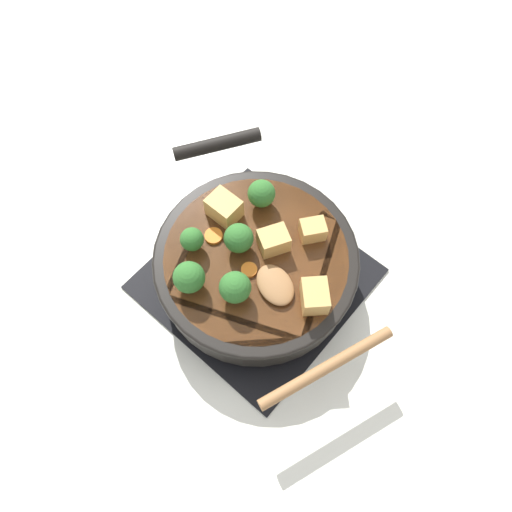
# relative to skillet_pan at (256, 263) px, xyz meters

# --- Properties ---
(ground_plane) EXTENTS (2.40, 2.40, 0.00)m
(ground_plane) POSITION_rel_skillet_pan_xyz_m (-0.00, 0.00, -0.06)
(ground_plane) COLOR silver
(front_burner_grate) EXTENTS (0.31, 0.31, 0.03)m
(front_burner_grate) POSITION_rel_skillet_pan_xyz_m (-0.00, 0.00, -0.05)
(front_burner_grate) COLOR black
(front_burner_grate) RESTS_ON ground_plane
(skillet_pan) EXTENTS (0.40, 0.35, 0.06)m
(skillet_pan) POSITION_rel_skillet_pan_xyz_m (0.00, 0.00, 0.00)
(skillet_pan) COLOR black
(skillet_pan) RESTS_ON front_burner_grate
(wooden_spoon) EXTENTS (0.21, 0.20, 0.02)m
(wooden_spoon) POSITION_rel_skillet_pan_xyz_m (-0.12, 0.04, 0.03)
(wooden_spoon) COLOR olive
(wooden_spoon) RESTS_ON skillet_pan
(tofu_cube_center_large) EXTENTS (0.05, 0.05, 0.03)m
(tofu_cube_center_large) POSITION_rel_skillet_pan_xyz_m (-0.01, -0.03, 0.04)
(tofu_cube_center_large) COLOR tan
(tofu_cube_center_large) RESTS_ON skillet_pan
(tofu_cube_near_handle) EXTENTS (0.06, 0.06, 0.04)m
(tofu_cube_near_handle) POSITION_rel_skillet_pan_xyz_m (-0.11, 0.01, 0.04)
(tofu_cube_near_handle) COLOR tan
(tofu_cube_near_handle) RESTS_ON skillet_pan
(tofu_cube_east_chunk) EXTENTS (0.05, 0.05, 0.03)m
(tofu_cube_east_chunk) POSITION_rel_skillet_pan_xyz_m (-0.04, -0.08, 0.04)
(tofu_cube_east_chunk) COLOR tan
(tofu_cube_east_chunk) RESTS_ON skillet_pan
(tofu_cube_west_chunk) EXTENTS (0.05, 0.04, 0.04)m
(tofu_cube_west_chunk) POSITION_rel_skillet_pan_xyz_m (0.08, -0.02, 0.05)
(tofu_cube_west_chunk) COLOR tan
(tofu_cube_west_chunk) RESTS_ON skillet_pan
(broccoli_floret_near_spoon) EXTENTS (0.04, 0.04, 0.05)m
(broccoli_floret_near_spoon) POSITION_rel_skillet_pan_xyz_m (0.05, -0.07, 0.05)
(broccoli_floret_near_spoon) COLOR #709956
(broccoli_floret_near_spoon) RESTS_ON skillet_pan
(broccoli_floret_center_top) EXTENTS (0.05, 0.05, 0.05)m
(broccoli_floret_center_top) POSITION_rel_skillet_pan_xyz_m (-0.02, 0.07, 0.06)
(broccoli_floret_center_top) COLOR #709956
(broccoli_floret_center_top) RESTS_ON skillet_pan
(broccoli_floret_east_rim) EXTENTS (0.04, 0.04, 0.05)m
(broccoli_floret_east_rim) POSITION_rel_skillet_pan_xyz_m (0.03, 0.01, 0.05)
(broccoli_floret_east_rim) COLOR #709956
(broccoli_floret_east_rim) RESTS_ON skillet_pan
(broccoli_floret_west_rim) EXTENTS (0.04, 0.04, 0.04)m
(broccoli_floret_west_rim) POSITION_rel_skillet_pan_xyz_m (0.08, 0.05, 0.05)
(broccoli_floret_west_rim) COLOR #709956
(broccoli_floret_west_rim) RESTS_ON skillet_pan
(broccoli_floret_north_edge) EXTENTS (0.05, 0.05, 0.05)m
(broccoli_floret_north_edge) POSITION_rel_skillet_pan_xyz_m (0.04, 0.10, 0.06)
(broccoli_floret_north_edge) COLOR #709956
(broccoli_floret_north_edge) RESTS_ON skillet_pan
(carrot_slice_orange_thin) EXTENTS (0.02, 0.02, 0.01)m
(carrot_slice_orange_thin) POSITION_rel_skillet_pan_xyz_m (-0.01, 0.03, 0.03)
(carrot_slice_orange_thin) COLOR orange
(carrot_slice_orange_thin) RESTS_ON skillet_pan
(carrot_slice_near_center) EXTENTS (0.03, 0.03, 0.01)m
(carrot_slice_near_center) POSITION_rel_skillet_pan_xyz_m (0.07, 0.02, 0.03)
(carrot_slice_near_center) COLOR orange
(carrot_slice_near_center) RESTS_ON skillet_pan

